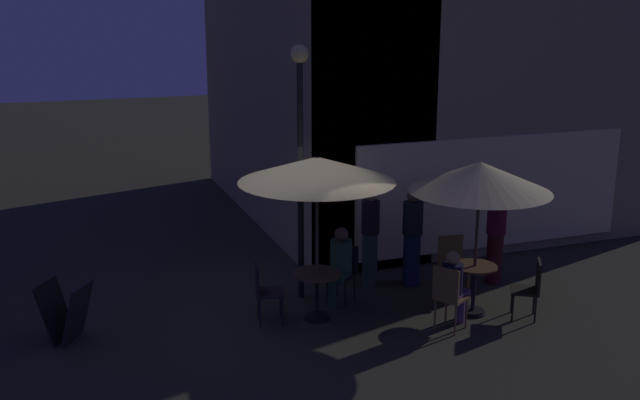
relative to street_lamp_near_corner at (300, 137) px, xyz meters
name	(u,v)px	position (x,y,z in m)	size (l,w,h in m)	color
ground_plane	(292,319)	(-0.43, -0.82, -2.64)	(60.00, 60.00, 0.00)	#2E2D22
cafe_building	(384,36)	(3.00, 3.42, 1.36)	(7.99, 8.47, 8.03)	#94835F
street_lamp_near_corner	(300,137)	(0.00, 0.00, 0.00)	(0.28, 0.28, 4.05)	black
menu_sandwich_board	(66,312)	(-3.63, -0.40, -2.21)	(0.83, 0.80, 0.85)	black
cafe_table_0	(474,280)	(2.26, -1.56, -2.09)	(0.68, 0.68, 0.78)	black
cafe_table_1	(317,285)	(-0.06, -0.93, -2.10)	(0.74, 0.74, 0.75)	black
patio_umbrella_0	(480,177)	(2.26, -1.56, -0.49)	(2.12, 2.12, 2.39)	black
patio_umbrella_1	(317,170)	(-0.06, -0.93, -0.33)	(2.30, 2.30, 2.51)	black
cafe_chair_0	(448,293)	(1.57, -1.99, -2.05)	(0.57, 0.57, 0.99)	brown
cafe_chair_1	(531,285)	(2.98, -2.02, -2.10)	(0.57, 0.57, 0.92)	black
cafe_chair_2	(452,260)	(2.36, -0.75, -2.06)	(0.47, 0.47, 0.98)	brown
cafe_chair_3	(344,268)	(0.60, -0.37, -2.10)	(0.57, 0.57, 0.91)	black
cafe_chair_4	(263,287)	(-0.85, -0.77, -2.07)	(0.49, 0.49, 0.96)	black
patron_seated_0	(454,284)	(1.71, -1.91, -1.96)	(0.50, 0.45, 1.21)	#643C6D
patron_seated_1	(340,261)	(0.49, -0.46, -1.94)	(0.53, 0.51, 1.24)	#274830
patron_standing_2	(370,237)	(1.26, 0.08, -1.78)	(0.30, 0.30, 1.69)	#32473D
patron_standing_3	(496,236)	(3.31, -0.53, -1.81)	(0.32, 0.32, 1.65)	#42151A
patron_standing_4	(412,237)	(1.94, -0.12, -1.80)	(0.34, 0.34, 1.67)	#192544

